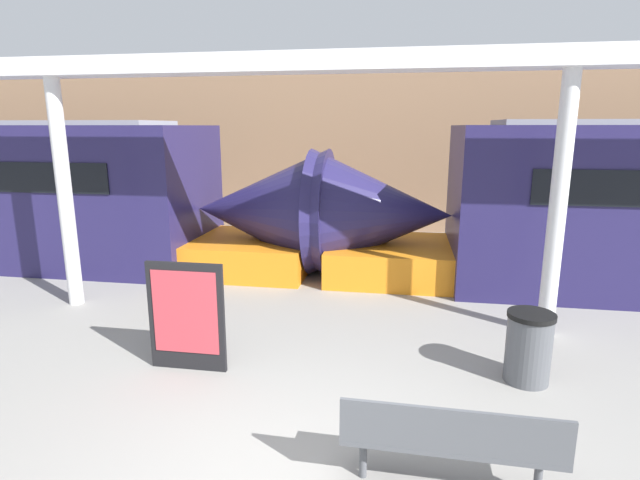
% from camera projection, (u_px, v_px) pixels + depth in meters
% --- Properties ---
extents(station_wall, '(56.00, 0.20, 5.00)m').
position_uv_depth(station_wall, '(375.00, 146.00, 14.68)').
color(station_wall, '#937051').
rests_on(station_wall, ground_plane).
extents(bench_near, '(1.85, 0.48, 0.87)m').
position_uv_depth(bench_near, '(451.00, 439.00, 4.16)').
color(bench_near, '#4C4F54').
rests_on(bench_near, ground_plane).
extents(trash_bin, '(0.56, 0.56, 0.89)m').
position_uv_depth(trash_bin, '(529.00, 347.00, 6.08)').
color(trash_bin, '#4C4F54').
rests_on(trash_bin, ground_plane).
extents(poster_board, '(1.01, 0.07, 1.43)m').
position_uv_depth(poster_board, '(186.00, 316.00, 6.33)').
color(poster_board, black).
rests_on(poster_board, ground_plane).
extents(support_column_near, '(0.25, 0.25, 3.85)m').
position_uv_depth(support_column_near, '(558.00, 208.00, 7.18)').
color(support_column_near, silver).
rests_on(support_column_near, ground_plane).
extents(support_column_far, '(0.25, 0.25, 3.85)m').
position_uv_depth(support_column_far, '(65.00, 196.00, 8.47)').
color(support_column_far, silver).
rests_on(support_column_far, ground_plane).
extents(canopy_beam, '(28.00, 0.60, 0.28)m').
position_uv_depth(canopy_beam, '(574.00, 57.00, 6.72)').
color(canopy_beam, silver).
rests_on(canopy_beam, support_column_near).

